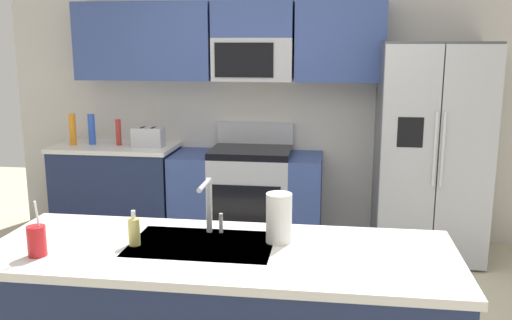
% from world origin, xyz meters
% --- Properties ---
extents(kitchen_wall_unit, '(5.20, 0.43, 2.60)m').
position_xyz_m(kitchen_wall_unit, '(-0.14, 2.08, 1.47)').
color(kitchen_wall_unit, beige).
rests_on(kitchen_wall_unit, ground).
extents(back_counter, '(1.13, 0.63, 0.90)m').
position_xyz_m(back_counter, '(-1.50, 1.80, 0.45)').
color(back_counter, '#1E2A4D').
rests_on(back_counter, ground).
extents(range_oven, '(1.36, 0.61, 1.10)m').
position_xyz_m(range_oven, '(-0.24, 1.80, 0.44)').
color(range_oven, '#B7BABF').
rests_on(range_oven, ground).
extents(refrigerator, '(0.90, 0.76, 1.85)m').
position_xyz_m(refrigerator, '(1.35, 1.73, 0.93)').
color(refrigerator, '#4C4F54').
rests_on(refrigerator, ground).
extents(toaster, '(0.28, 0.16, 0.18)m').
position_xyz_m(toaster, '(-1.15, 1.75, 0.99)').
color(toaster, '#B7BABF').
rests_on(toaster, back_counter).
extents(pepper_mill, '(0.05, 0.05, 0.24)m').
position_xyz_m(pepper_mill, '(-1.46, 1.80, 1.02)').
color(pepper_mill, '#B2332D').
rests_on(pepper_mill, back_counter).
extents(bottle_blue, '(0.06, 0.06, 0.29)m').
position_xyz_m(bottle_blue, '(-1.72, 1.81, 1.04)').
color(bottle_blue, blue).
rests_on(bottle_blue, back_counter).
extents(bottle_orange, '(0.06, 0.06, 0.29)m').
position_xyz_m(bottle_orange, '(-1.89, 1.75, 1.05)').
color(bottle_orange, orange).
rests_on(bottle_orange, back_counter).
extents(sink_faucet, '(0.08, 0.21, 0.28)m').
position_xyz_m(sink_faucet, '(-0.08, -0.51, 1.07)').
color(sink_faucet, '#B7BABF').
rests_on(sink_faucet, island_counter).
extents(drink_cup_red, '(0.08, 0.08, 0.26)m').
position_xyz_m(drink_cup_red, '(-0.78, -0.90, 0.97)').
color(drink_cup_red, red).
rests_on(drink_cup_red, island_counter).
extents(soap_dispenser, '(0.06, 0.06, 0.17)m').
position_xyz_m(soap_dispenser, '(-0.39, -0.71, 0.97)').
color(soap_dispenser, '#D8CC66').
rests_on(soap_dispenser, island_counter).
extents(paper_towel_roll, '(0.12, 0.12, 0.24)m').
position_xyz_m(paper_towel_roll, '(0.28, -0.57, 1.02)').
color(paper_towel_roll, white).
rests_on(paper_towel_roll, island_counter).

